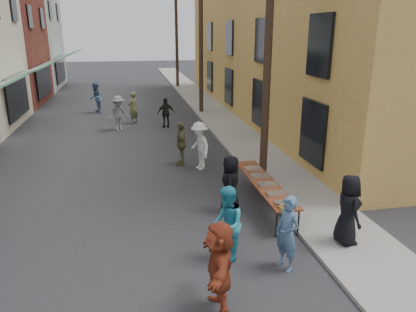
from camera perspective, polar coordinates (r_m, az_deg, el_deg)
name	(u,v)px	position (r m, az deg, el deg)	size (l,w,h in m)	color
ground	(141,231)	(10.83, -9.38, -10.35)	(120.00, 120.00, 0.00)	#28282B
sidewalk	(212,112)	(25.62, 0.60, 6.26)	(2.20, 60.00, 0.10)	gray
building_ochre	(316,29)	(26.14, 14.93, 16.85)	(10.00, 28.00, 10.00)	#BF8144
utility_pole_near	(268,46)	(13.37, 8.47, 15.07)	(0.26, 0.26, 9.00)	#2D2116
utility_pole_mid	(201,38)	(25.01, -1.00, 16.25)	(0.26, 0.26, 9.00)	#2D2116
utility_pole_far	(177,35)	(36.88, -4.44, 16.58)	(0.26, 0.26, 9.00)	#2D2116
serving_table	(264,183)	(11.94, 7.88, -3.82)	(0.70, 4.00, 0.75)	brown
catering_tray_sausage	(285,204)	(10.49, 10.80, -6.60)	(0.50, 0.33, 0.08)	maroon
catering_tray_foil_b	(276,194)	(11.05, 9.56, -5.27)	(0.50, 0.33, 0.08)	#B2B2B7
catering_tray_buns	(267,184)	(11.65, 8.36, -3.98)	(0.50, 0.33, 0.08)	tan
catering_tray_foil_d	(260,176)	(12.27, 7.29, -2.82)	(0.50, 0.33, 0.08)	#B2B2B7
catering_tray_buns_end	(253,169)	(12.90, 6.33, -1.77)	(0.50, 0.33, 0.08)	tan
condiment_jar_a	(281,209)	(10.16, 10.26, -7.38)	(0.07, 0.07, 0.08)	#A57F26
condiment_jar_b	(280,208)	(10.25, 10.06, -7.16)	(0.07, 0.07, 0.08)	#A57F26
condiment_jar_c	(278,206)	(10.33, 9.86, -6.93)	(0.07, 0.07, 0.08)	#A57F26
cup_stack	(297,206)	(10.35, 12.35, -6.93)	(0.08, 0.08, 0.12)	tan
guest_front_a	(230,185)	(11.40, 3.18, -4.04)	(0.82, 0.53, 1.68)	black
guest_front_b	(287,233)	(8.96, 11.09, -10.63)	(0.61, 0.40, 1.68)	#496A8E
guest_front_c	(227,224)	(9.11, 2.70, -9.57)	(0.85, 0.66, 1.75)	teal
guest_front_d	(200,146)	(14.94, -1.16, 1.43)	(1.15, 0.66, 1.78)	white
guest_front_e	(181,143)	(15.49, -3.81, 1.77)	(0.98, 0.41, 1.67)	brown
guest_queue_back	(219,267)	(7.62, 1.59, -15.30)	(1.65, 0.52, 1.78)	#983B21
server	(348,210)	(10.14, 19.12, -7.13)	(0.84, 0.54, 1.71)	black
passerby_left	(118,113)	(21.26, -12.48, 5.87)	(1.16, 0.67, 1.80)	slate
passerby_mid	(166,113)	(21.60, -5.93, 6.06)	(0.92, 0.38, 1.57)	black
passerby_right	(133,108)	(22.76, -10.50, 6.69)	(0.64, 0.42, 1.76)	#62693C
passerby_far	(96,98)	(26.24, -15.49, 7.88)	(0.92, 0.71, 1.88)	#4A6A8F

